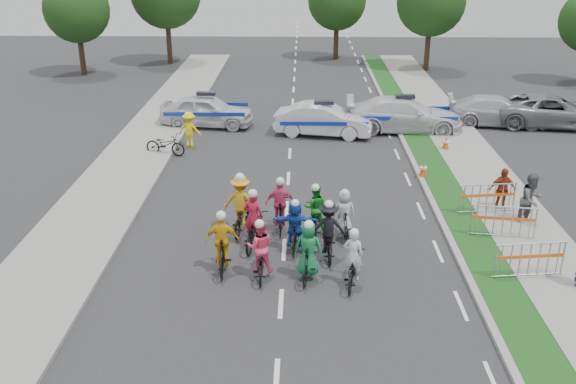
{
  "coord_description": "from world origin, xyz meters",
  "views": [
    {
      "loc": [
        0.49,
        -14.14,
        8.86
      ],
      "look_at": [
        0.08,
        4.91,
        1.1
      ],
      "focal_mm": 40.0,
      "sensor_mm": 36.0,
      "label": 1
    }
  ],
  "objects_px": {
    "rider_2": "(260,255)",
    "civilian_suv": "(552,111)",
    "rider_9": "(281,210)",
    "rider_3": "(223,248)",
    "tree_1": "(431,2)",
    "civilian_sedan": "(497,111)",
    "parked_bike": "(165,145)",
    "tree_0": "(77,10)",
    "marshal_hiviz": "(190,129)",
    "barrier_0": "(529,262)",
    "rider_4": "(328,235)",
    "spectator_2": "(502,190)",
    "spectator_1": "(531,200)",
    "rider_0": "(352,266)",
    "rider_5": "(295,229)",
    "police_car_1": "(323,120)",
    "cone_1": "(446,144)",
    "cone_0": "(423,171)",
    "rider_8": "(315,215)",
    "barrier_2": "(487,200)",
    "rider_10": "(241,209)",
    "police_car_2": "(404,115)",
    "barrier_1": "(503,223)",
    "rider_7": "(344,219)",
    "police_car_0": "(207,111)",
    "rider_6": "(254,227)",
    "rider_1": "(308,256)"
  },
  "relations": [
    {
      "from": "marshal_hiviz",
      "to": "barrier_0",
      "type": "relative_size",
      "value": 0.79
    },
    {
      "from": "rider_3",
      "to": "spectator_1",
      "type": "height_order",
      "value": "rider_3"
    },
    {
      "from": "cone_0",
      "to": "tree_0",
      "type": "xyz_separation_m",
      "value": [
        -19.18,
        18.93,
        3.85
      ]
    },
    {
      "from": "rider_5",
      "to": "rider_7",
      "type": "bearing_deg",
      "value": -146.75
    },
    {
      "from": "police_car_2",
      "to": "rider_10",
      "type": "bearing_deg",
      "value": 152.21
    },
    {
      "from": "cone_0",
      "to": "rider_3",
      "type": "bearing_deg",
      "value": -132.88
    },
    {
      "from": "cone_1",
      "to": "barrier_0",
      "type": "bearing_deg",
      "value": -90.19
    },
    {
      "from": "rider_1",
      "to": "rider_0",
      "type": "bearing_deg",
      "value": 175.47
    },
    {
      "from": "parked_bike",
      "to": "police_car_1",
      "type": "bearing_deg",
      "value": -52.3
    },
    {
      "from": "rider_5",
      "to": "police_car_1",
      "type": "xyz_separation_m",
      "value": [
        1.19,
        11.76,
        0.02
      ]
    },
    {
      "from": "cone_1",
      "to": "barrier_2",
      "type": "bearing_deg",
      "value": -90.31
    },
    {
      "from": "spectator_1",
      "to": "rider_0",
      "type": "bearing_deg",
      "value": -178.14
    },
    {
      "from": "rider_9",
      "to": "civilian_sedan",
      "type": "height_order",
      "value": "rider_9"
    },
    {
      "from": "rider_9",
      "to": "police_car_1",
      "type": "relative_size",
      "value": 0.41
    },
    {
      "from": "rider_2",
      "to": "civilian_suv",
      "type": "relative_size",
      "value": 0.32
    },
    {
      "from": "rider_9",
      "to": "rider_3",
      "type": "bearing_deg",
      "value": 59.07
    },
    {
      "from": "spectator_2",
      "to": "tree_0",
      "type": "relative_size",
      "value": 0.25
    },
    {
      "from": "rider_7",
      "to": "marshal_hiviz",
      "type": "bearing_deg",
      "value": -63.3
    },
    {
      "from": "rider_0",
      "to": "barrier_2",
      "type": "distance_m",
      "value": 6.72
    },
    {
      "from": "civilian_sedan",
      "to": "barrier_1",
      "type": "bearing_deg",
      "value": 172.03
    },
    {
      "from": "police_car_1",
      "to": "barrier_0",
      "type": "bearing_deg",
      "value": -149.02
    },
    {
      "from": "rider_4",
      "to": "civilian_suv",
      "type": "height_order",
      "value": "rider_4"
    },
    {
      "from": "barrier_2",
      "to": "rider_0",
      "type": "bearing_deg",
      "value": -135.76
    },
    {
      "from": "police_car_1",
      "to": "cone_1",
      "type": "distance_m",
      "value": 5.73
    },
    {
      "from": "rider_0",
      "to": "rider_4",
      "type": "height_order",
      "value": "rider_4"
    },
    {
      "from": "rider_10",
      "to": "cone_0",
      "type": "xyz_separation_m",
      "value": [
        6.57,
        4.77,
        -0.43
      ]
    },
    {
      "from": "rider_4",
      "to": "police_car_2",
      "type": "distance_m",
      "value": 13.5
    },
    {
      "from": "police_car_0",
      "to": "cone_0",
      "type": "height_order",
      "value": "police_car_0"
    },
    {
      "from": "rider_0",
      "to": "parked_bike",
      "type": "xyz_separation_m",
      "value": [
        -7.18,
        10.69,
        -0.11
      ]
    },
    {
      "from": "rider_9",
      "to": "rider_5",
      "type": "bearing_deg",
      "value": 107.29
    },
    {
      "from": "parked_bike",
      "to": "tree_0",
      "type": "relative_size",
      "value": 0.28
    },
    {
      "from": "rider_3",
      "to": "marshal_hiviz",
      "type": "height_order",
      "value": "rider_3"
    },
    {
      "from": "police_car_0",
      "to": "police_car_1",
      "type": "distance_m",
      "value": 5.81
    },
    {
      "from": "rider_10",
      "to": "cone_1",
      "type": "distance_m",
      "value": 11.49
    },
    {
      "from": "spectator_2",
      "to": "parked_bike",
      "type": "height_order",
      "value": "spectator_2"
    },
    {
      "from": "rider_2",
      "to": "parked_bike",
      "type": "relative_size",
      "value": 0.99
    },
    {
      "from": "rider_3",
      "to": "rider_5",
      "type": "height_order",
      "value": "rider_3"
    },
    {
      "from": "rider_6",
      "to": "barrier_0",
      "type": "bearing_deg",
      "value": 176.07
    },
    {
      "from": "civilian_suv",
      "to": "rider_1",
      "type": "bearing_deg",
      "value": 148.9
    },
    {
      "from": "tree_1",
      "to": "civilian_sedan",
      "type": "bearing_deg",
      "value": -85.37
    },
    {
      "from": "rider_10",
      "to": "police_car_0",
      "type": "bearing_deg",
      "value": -70.08
    },
    {
      "from": "rider_1",
      "to": "parked_bike",
      "type": "relative_size",
      "value": 1.02
    },
    {
      "from": "rider_7",
      "to": "rider_8",
      "type": "height_order",
      "value": "rider_8"
    },
    {
      "from": "rider_8",
      "to": "barrier_2",
      "type": "height_order",
      "value": "rider_8"
    },
    {
      "from": "rider_4",
      "to": "rider_10",
      "type": "bearing_deg",
      "value": -34.51
    },
    {
      "from": "rider_2",
      "to": "civilian_sedan",
      "type": "relative_size",
      "value": 0.36
    },
    {
      "from": "barrier_1",
      "to": "tree_1",
      "type": "relative_size",
      "value": 0.29
    },
    {
      "from": "rider_4",
      "to": "rider_9",
      "type": "bearing_deg",
      "value": -53.13
    },
    {
      "from": "parked_bike",
      "to": "civilian_sedan",
      "type": "bearing_deg",
      "value": -58.53
    },
    {
      "from": "spectator_1",
      "to": "tree_1",
      "type": "xyz_separation_m",
      "value": [
        1.12,
        25.07,
        3.64
      ]
    }
  ]
}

